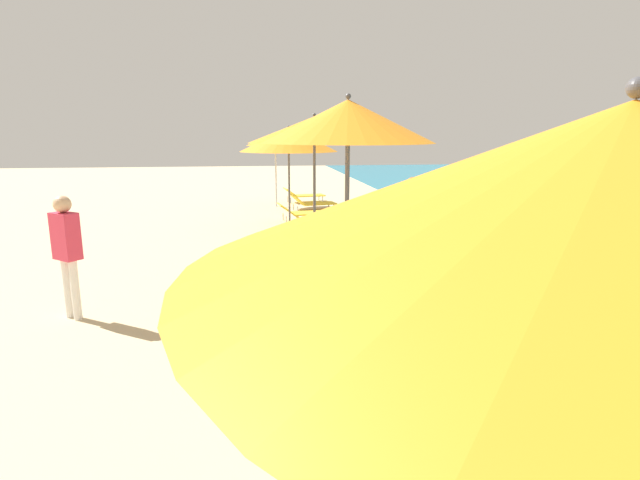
{
  "coord_description": "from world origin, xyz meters",
  "views": [
    {
      "loc": [
        -1.38,
        2.89,
        2.5
      ],
      "look_at": [
        -0.56,
        9.03,
        1.15
      ],
      "focal_mm": 28.08,
      "sensor_mm": 36.0,
      "label": 1
    }
  ],
  "objects_px": {
    "umbrella_third": "(348,122)",
    "umbrella_farthest": "(275,140)",
    "beach_ball": "(430,234)",
    "umbrella_fifth": "(289,140)",
    "lounger_fourth_inland": "(347,263)",
    "lounger_farthest_inland": "(312,202)",
    "lounger_farthest_shoreside": "(304,195)",
    "person_walking_mid": "(67,245)",
    "lounger_second_shoreside": "(528,477)",
    "lounger_fifth_shoreside": "(303,212)",
    "umbrella_second": "(624,190)",
    "umbrella_fourth": "(314,130)",
    "lounger_fifth_inland": "(323,225)",
    "lounger_third_inland": "(432,376)",
    "lounger_third_shoreside": "(373,295)",
    "person_walking_near": "(411,205)",
    "lounger_fourth_shoreside": "(334,240)"
  },
  "relations": [
    {
      "from": "umbrella_second",
      "to": "lounger_fifth_shoreside",
      "type": "height_order",
      "value": "umbrella_second"
    },
    {
      "from": "lounger_farthest_inland",
      "to": "lounger_farthest_shoreside",
      "type": "bearing_deg",
      "value": 80.16
    },
    {
      "from": "lounger_fifth_shoreside",
      "to": "person_walking_mid",
      "type": "height_order",
      "value": "person_walking_mid"
    },
    {
      "from": "lounger_second_shoreside",
      "to": "lounger_fourth_inland",
      "type": "bearing_deg",
      "value": 77.46
    },
    {
      "from": "lounger_fourth_inland",
      "to": "beach_ball",
      "type": "height_order",
      "value": "lounger_fourth_inland"
    },
    {
      "from": "person_walking_mid",
      "to": "umbrella_fifth",
      "type": "bearing_deg",
      "value": -169.86
    },
    {
      "from": "lounger_fifth_inland",
      "to": "umbrella_farthest",
      "type": "bearing_deg",
      "value": 96.79
    },
    {
      "from": "umbrella_fifth",
      "to": "beach_ball",
      "type": "distance_m",
      "value": 4.29
    },
    {
      "from": "umbrella_second",
      "to": "umbrella_fourth",
      "type": "relative_size",
      "value": 0.94
    },
    {
      "from": "lounger_fourth_inland",
      "to": "lounger_fifth_shoreside",
      "type": "xyz_separation_m",
      "value": [
        -0.15,
        5.93,
        -0.06
      ]
    },
    {
      "from": "umbrella_third",
      "to": "umbrella_farthest",
      "type": "bearing_deg",
      "value": 91.13
    },
    {
      "from": "lounger_farthest_shoreside",
      "to": "lounger_third_inland",
      "type": "bearing_deg",
      "value": -100.75
    },
    {
      "from": "lounger_third_shoreside",
      "to": "person_walking_near",
      "type": "height_order",
      "value": "person_walking_near"
    },
    {
      "from": "umbrella_fourth",
      "to": "lounger_farthest_inland",
      "type": "distance_m",
      "value": 7.28
    },
    {
      "from": "lounger_second_shoreside",
      "to": "umbrella_second",
      "type": "bearing_deg",
      "value": -130.28
    },
    {
      "from": "lounger_third_inland",
      "to": "person_walking_near",
      "type": "xyz_separation_m",
      "value": [
        1.79,
        6.3,
        0.66
      ]
    },
    {
      "from": "umbrella_fifth",
      "to": "lounger_fifth_inland",
      "type": "bearing_deg",
      "value": -55.85
    },
    {
      "from": "umbrella_second",
      "to": "umbrella_farthest",
      "type": "distance_m",
      "value": 15.55
    },
    {
      "from": "umbrella_fifth",
      "to": "lounger_fifth_inland",
      "type": "xyz_separation_m",
      "value": [
        0.74,
        -1.1,
        -2.03
      ]
    },
    {
      "from": "umbrella_fifth",
      "to": "lounger_fifth_shoreside",
      "type": "xyz_separation_m",
      "value": [
        0.46,
        1.0,
        -2.03
      ]
    },
    {
      "from": "lounger_second_shoreside",
      "to": "lounger_fifth_inland",
      "type": "xyz_separation_m",
      "value": [
        -0.02,
        9.28,
        -0.08
      ]
    },
    {
      "from": "lounger_third_shoreside",
      "to": "lounger_fifth_shoreside",
      "type": "xyz_separation_m",
      "value": [
        -0.19,
        7.66,
        -0.06
      ]
    },
    {
      "from": "beach_ball",
      "to": "umbrella_fifth",
      "type": "bearing_deg",
      "value": 146.0
    },
    {
      "from": "lounger_third_inland",
      "to": "person_walking_near",
      "type": "distance_m",
      "value": 6.58
    },
    {
      "from": "lounger_fifth_shoreside",
      "to": "person_walking_near",
      "type": "distance_m",
      "value": 4.15
    },
    {
      "from": "umbrella_third",
      "to": "umbrella_farthest",
      "type": "relative_size",
      "value": 1.17
    },
    {
      "from": "umbrella_fifth",
      "to": "lounger_farthest_shoreside",
      "type": "height_order",
      "value": "umbrella_fifth"
    },
    {
      "from": "umbrella_fourth",
      "to": "umbrella_farthest",
      "type": "bearing_deg",
      "value": 92.41
    },
    {
      "from": "lounger_fourth_inland",
      "to": "lounger_farthest_shoreside",
      "type": "xyz_separation_m",
      "value": [
        0.26,
        9.79,
        -0.05
      ]
    },
    {
      "from": "umbrella_farthest",
      "to": "person_walking_mid",
      "type": "bearing_deg",
      "value": -107.98
    },
    {
      "from": "lounger_fourth_shoreside",
      "to": "lounger_farthest_shoreside",
      "type": "relative_size",
      "value": 1.06
    },
    {
      "from": "umbrella_third",
      "to": "lounger_third_inland",
      "type": "bearing_deg",
      "value": -62.53
    },
    {
      "from": "umbrella_fourth",
      "to": "lounger_farthest_shoreside",
      "type": "height_order",
      "value": "umbrella_fourth"
    },
    {
      "from": "lounger_farthest_shoreside",
      "to": "person_walking_mid",
      "type": "height_order",
      "value": "person_walking_mid"
    },
    {
      "from": "lounger_third_shoreside",
      "to": "umbrella_second",
      "type": "bearing_deg",
      "value": -98.28
    },
    {
      "from": "lounger_third_shoreside",
      "to": "umbrella_fourth",
      "type": "height_order",
      "value": "umbrella_fourth"
    },
    {
      "from": "beach_ball",
      "to": "lounger_fifth_inland",
      "type": "bearing_deg",
      "value": 157.17
    },
    {
      "from": "lounger_fourth_inland",
      "to": "umbrella_farthest",
      "type": "xyz_separation_m",
      "value": [
        -0.77,
        8.79,
        1.9
      ]
    },
    {
      "from": "umbrella_fifth",
      "to": "lounger_fourth_inland",
      "type": "bearing_deg",
      "value": -82.96
    },
    {
      "from": "lounger_third_shoreside",
      "to": "lounger_fourth_inland",
      "type": "distance_m",
      "value": 1.73
    },
    {
      "from": "lounger_farthest_inland",
      "to": "beach_ball",
      "type": "bearing_deg",
      "value": -78.3
    },
    {
      "from": "umbrella_fifth",
      "to": "lounger_farthest_inland",
      "type": "xyz_separation_m",
      "value": [
        0.94,
        2.87,
        -2.02
      ]
    },
    {
      "from": "umbrella_second",
      "to": "beach_ball",
      "type": "xyz_separation_m",
      "value": [
        2.97,
        9.6,
        -2.16
      ]
    },
    {
      "from": "lounger_second_shoreside",
      "to": "lounger_farthest_shoreside",
      "type": "relative_size",
      "value": 0.95
    },
    {
      "from": "umbrella_farthest",
      "to": "lounger_fourth_inland",
      "type": "bearing_deg",
      "value": -84.98
    },
    {
      "from": "lounger_fourth_shoreside",
      "to": "umbrella_fifth",
      "type": "height_order",
      "value": "umbrella_fifth"
    },
    {
      "from": "umbrella_third",
      "to": "umbrella_fifth",
      "type": "bearing_deg",
      "value": 90.48
    },
    {
      "from": "umbrella_fifth",
      "to": "person_walking_mid",
      "type": "xyz_separation_m",
      "value": [
        -3.41,
        -6.14,
        -1.26
      ]
    },
    {
      "from": "lounger_fourth_shoreside",
      "to": "person_walking_mid",
      "type": "distance_m",
      "value": 5.21
    },
    {
      "from": "umbrella_third",
      "to": "lounger_fifth_shoreside",
      "type": "bearing_deg",
      "value": 87.41
    }
  ]
}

